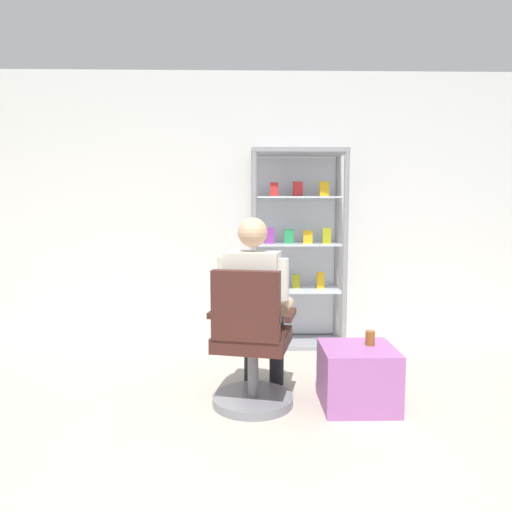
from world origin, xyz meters
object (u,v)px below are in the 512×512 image
(storage_crate, at_px, (358,376))
(office_chair, at_px, (251,351))
(tea_glass, at_px, (370,338))
(seated_shopkeeper, at_px, (256,300))
(display_cabinet_main, at_px, (297,247))

(storage_crate, bearing_deg, office_chair, -178.92)
(storage_crate, xyz_separation_m, tea_glass, (0.09, 0.04, 0.26))
(tea_glass, bearing_deg, storage_crate, -154.33)
(office_chair, bearing_deg, tea_glass, 4.01)
(office_chair, distance_m, storage_crate, 0.75)
(office_chair, xyz_separation_m, seated_shopkeeper, (0.04, 0.16, 0.32))
(office_chair, distance_m, seated_shopkeeper, 0.36)
(office_chair, relative_size, seated_shopkeeper, 0.74)
(display_cabinet_main, height_order, office_chair, display_cabinet_main)
(office_chair, distance_m, tea_glass, 0.83)
(display_cabinet_main, distance_m, storage_crate, 1.72)
(display_cabinet_main, relative_size, tea_glass, 18.83)
(storage_crate, relative_size, tea_glass, 4.90)
(storage_crate, distance_m, tea_glass, 0.28)
(display_cabinet_main, height_order, storage_crate, display_cabinet_main)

